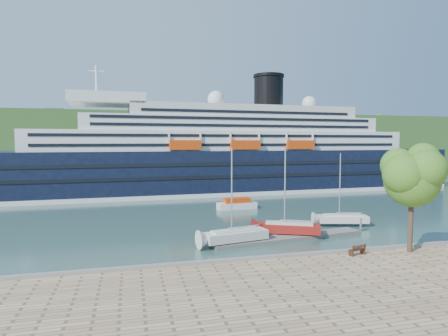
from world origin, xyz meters
TOP-DOWN VIEW (x-y plane):
  - ground at (0.00, 0.00)m, footprint 400.00×400.00m
  - far_hillside at (0.00, 145.00)m, footprint 400.00×50.00m
  - quay_coping at (0.00, -0.20)m, footprint 220.00×0.50m
  - cruise_ship at (4.94, 52.79)m, footprint 123.69×21.71m
  - park_bench at (6.09, -1.20)m, footprint 1.85×1.03m
  - promenade_tree at (11.71, -1.50)m, footprint 6.86×6.86m
  - floating_pontoon at (3.80, 9.10)m, footprint 19.60×4.94m
  - sailboat_white_near at (-2.98, 8.36)m, footprint 8.37×3.72m
  - sailboat_red at (4.33, 10.25)m, footprint 8.41×5.59m
  - sailboat_white_far at (14.02, 13.94)m, footprint 7.72×3.91m
  - tender_launch at (3.48, 30.40)m, footprint 7.02×2.82m

SIDE VIEW (x-z plane):
  - ground at x=0.00m, z-range 0.00..0.00m
  - floating_pontoon at x=3.80m, z-range 0.00..0.43m
  - tender_launch at x=3.48m, z-range 0.00..1.90m
  - quay_coping at x=0.00m, z-range 1.00..1.30m
  - park_bench at x=6.09m, z-range 1.00..2.12m
  - sailboat_white_far at x=14.02m, z-range 0.00..9.61m
  - sailboat_white_near at x=-2.98m, z-range 0.00..10.46m
  - sailboat_red at x=4.33m, z-range 0.00..10.62m
  - promenade_tree at x=11.71m, z-range 1.00..12.36m
  - far_hillside at x=0.00m, z-range 0.00..24.00m
  - cruise_ship at x=4.94m, z-range 0.00..27.67m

